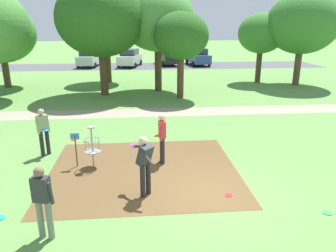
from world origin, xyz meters
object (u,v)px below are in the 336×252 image
(tree_far_right, at_px, (181,36))
(parked_car_leftmost, at_px, (89,58))
(frisbee_by_tee, at_px, (327,213))
(parked_car_center_right, at_px, (167,57))
(parked_car_rightmost, at_px, (198,57))
(player_waiting_right, at_px, (42,199))
(tree_mid_center, at_px, (158,20))
(parked_car_center_left, at_px, (130,58))
(tree_mid_left, at_px, (100,19))
(tree_near_right, at_px, (106,30))
(tree_far_center, at_px, (303,23))
(disc_golf_basket, at_px, (90,145))
(frisbee_mid_grass, at_px, (229,195))
(tree_far_left, at_px, (0,33))
(tree_mid_right, at_px, (261,34))
(frisbee_far_right, at_px, (74,140))
(player_throwing, at_px, (145,162))
(player_foreground_watching, at_px, (43,129))
(player_waiting_left, at_px, (162,136))

(tree_far_right, xyz_separation_m, parked_car_leftmost, (-7.86, 15.99, -2.84))
(frisbee_by_tee, distance_m, parked_car_center_right, 29.87)
(frisbee_by_tee, bearing_deg, parked_car_rightmost, 86.18)
(player_waiting_right, bearing_deg, tree_mid_center, 77.88)
(parked_car_center_left, height_order, parked_car_rightmost, same)
(player_waiting_right, bearing_deg, tree_mid_left, 90.65)
(tree_near_right, height_order, tree_far_center, tree_far_center)
(tree_far_center, bearing_deg, disc_golf_basket, -134.97)
(parked_car_rightmost, bearing_deg, frisbee_mid_grass, -98.41)
(tree_far_center, bearing_deg, parked_car_center_left, 136.74)
(tree_far_left, distance_m, tree_far_center, 21.60)
(disc_golf_basket, bearing_deg, tree_mid_right, 53.53)
(frisbee_far_right, relative_size, parked_car_rightmost, 0.05)
(player_waiting_right, bearing_deg, frisbee_mid_grass, 17.46)
(player_throwing, xyz_separation_m, frisbee_mid_grass, (2.29, -0.24, -0.98))
(tree_far_center, bearing_deg, player_throwing, -127.24)
(parked_car_center_right, relative_size, parked_car_rightmost, 1.02)
(player_foreground_watching, distance_m, frisbee_far_right, 1.90)
(disc_golf_basket, xyz_separation_m, parked_car_center_right, (4.83, 26.53, 0.17))
(tree_far_left, relative_size, parked_car_rightmost, 1.35)
(player_waiting_right, bearing_deg, tree_mid_right, 58.20)
(parked_car_rightmost, bearing_deg, player_waiting_right, -106.27)
(parked_car_center_left, xyz_separation_m, parked_car_center_right, (4.17, 0.86, 0.00))
(player_waiting_right, height_order, tree_far_left, tree_far_left)
(tree_far_center, bearing_deg, frisbee_mid_grass, -121.11)
(tree_mid_center, xyz_separation_m, parked_car_leftmost, (-6.62, 13.59, -3.79))
(parked_car_leftmost, bearing_deg, disc_golf_basket, -81.92)
(player_waiting_right, bearing_deg, frisbee_far_right, 95.43)
(frisbee_far_right, bearing_deg, parked_car_leftmost, 96.36)
(tree_far_center, bearing_deg, frisbee_far_right, -143.29)
(player_foreground_watching, distance_m, player_waiting_right, 4.99)
(tree_mid_center, height_order, tree_far_center, tree_mid_center)
(parked_car_center_right, bearing_deg, tree_near_right, -118.13)
(player_foreground_watching, distance_m, frisbee_by_tee, 9.22)
(tree_far_left, bearing_deg, tree_near_right, 11.79)
(frisbee_by_tee, height_order, parked_car_rightmost, parked_car_rightmost)
(parked_car_center_right, bearing_deg, frisbee_by_tee, -87.29)
(tree_far_left, height_order, parked_car_leftmost, tree_far_left)
(tree_near_right, distance_m, tree_far_right, 7.88)
(parked_car_center_left, bearing_deg, player_throwing, -87.79)
(tree_near_right, bearing_deg, tree_far_left, -168.21)
(tree_near_right, bearing_deg, tree_mid_left, -88.42)
(tree_near_right, xyz_separation_m, parked_car_center_right, (5.61, 10.50, -3.08))
(player_waiting_left, relative_size, parked_car_center_left, 0.38)
(parked_car_leftmost, bearing_deg, parked_car_rightmost, 0.90)
(frisbee_by_tee, height_order, parked_car_leftmost, parked_car_leftmost)
(player_waiting_left, distance_m, tree_near_right, 16.48)
(tree_near_right, distance_m, parked_car_center_right, 12.30)
(player_foreground_watching, bearing_deg, frisbee_by_tee, -29.06)
(tree_mid_left, bearing_deg, tree_mid_center, 16.99)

